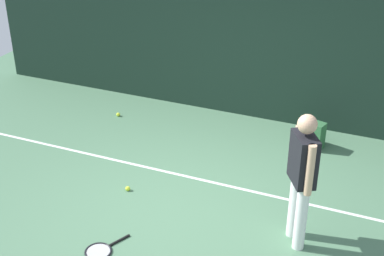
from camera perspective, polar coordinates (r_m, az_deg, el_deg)
The scene contains 8 objects.
ground_plane at distance 7.30m, azimuth -1.22°, elevation -8.32°, with size 12.00×12.00×0.00m, color #4C7556.
back_fence at distance 9.28m, azimuth 6.26°, elevation 7.71°, with size 10.00×0.10×2.28m, color #192D23.
court_line at distance 7.86m, azimuth 0.95°, elevation -5.39°, with size 9.00×0.05×0.00m, color white.
tennis_player at distance 6.33m, azimuth 11.36°, elevation -4.62°, with size 0.40×0.47×1.70m.
tennis_racket at distance 6.71m, azimuth -9.51°, elevation -12.44°, with size 0.43×0.63×0.03m.
backpack at distance 8.77m, azimuth 12.62°, elevation -0.74°, with size 0.34×0.34×0.44m.
tennis_ball_by_fence at distance 9.69m, azimuth -7.68°, elevation 1.41°, with size 0.07×0.07×0.07m, color #CCE033.
tennis_ball_mid_court at distance 7.66m, azimuth -6.70°, elevation -6.27°, with size 0.07×0.07×0.07m, color #CCE033.
Camera 1 is at (2.41, -5.38, 4.31)m, focal length 51.30 mm.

